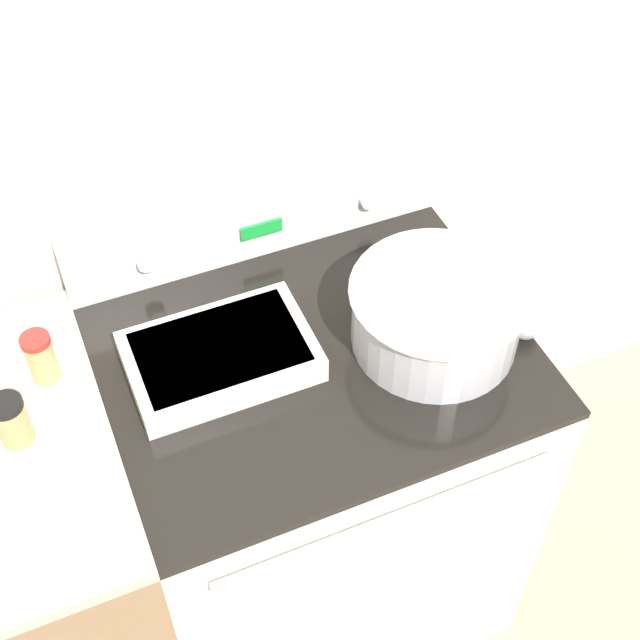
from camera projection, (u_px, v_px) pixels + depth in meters
name	position (u px, v px, depth m)	size (l,w,h in m)	color
kitchen_wall	(240.00, 119.00, 1.74)	(8.00, 0.05, 2.50)	beige
stove_range	(315.00, 482.00, 2.08)	(0.82, 0.70, 0.96)	silver
control_panel	(256.00, 223.00, 1.87)	(0.82, 0.07, 0.15)	silver
side_counter	(13.00, 591.00, 1.90)	(0.58, 0.67, 0.97)	#896B4C
mixing_bowl	(437.00, 311.00, 1.69)	(0.34, 0.34, 0.14)	silver
casserole_dish	(220.00, 355.00, 1.68)	(0.35, 0.22, 0.06)	silver
ladle	(521.00, 319.00, 1.74)	(0.06, 0.26, 0.06)	#B7B7B7
spice_jar_red_cap	(41.00, 357.00, 1.63)	(0.06, 0.06, 0.11)	tan
spice_jar_black_cap	(12.00, 421.00, 1.54)	(0.06, 0.06, 0.10)	tan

